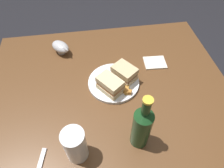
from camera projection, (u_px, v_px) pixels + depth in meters
ground_plane at (111, 154)px, 1.51m from camera, size 6.00×6.00×0.00m
dining_table at (111, 131)px, 1.22m from camera, size 1.13×0.99×0.76m
plate at (114, 83)px, 0.95m from camera, size 0.24×0.24×0.01m
sandwich_half_left at (109, 85)px, 0.89m from camera, size 0.12×0.13×0.07m
sandwich_half_right at (124, 73)px, 0.94m from camera, size 0.13×0.13×0.07m
potato_wedge_front at (116, 88)px, 0.91m from camera, size 0.02×0.06×0.02m
potato_wedge_middle at (117, 88)px, 0.91m from camera, size 0.04×0.04×0.02m
potato_wedge_back at (126, 91)px, 0.90m from camera, size 0.06×0.04×0.02m
potato_wedge_left_edge at (127, 89)px, 0.91m from camera, size 0.03×0.06×0.02m
potato_wedge_right_edge at (119, 85)px, 0.92m from camera, size 0.04×0.02×0.02m
potato_wedge_stray at (115, 86)px, 0.92m from camera, size 0.04×0.05×0.02m
pint_glass at (76, 146)px, 0.69m from camera, size 0.08×0.08×0.15m
gravy_boat at (61, 47)px, 1.07m from camera, size 0.12×0.13×0.06m
cider_bottle at (142, 126)px, 0.69m from camera, size 0.07×0.07×0.27m
napkin at (155, 63)px, 1.04m from camera, size 0.12×0.10×0.01m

